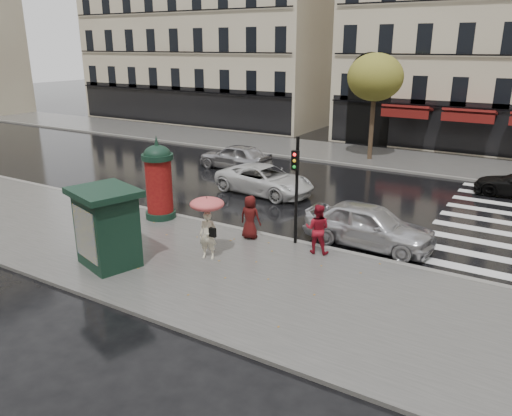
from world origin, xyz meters
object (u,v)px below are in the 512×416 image
Objects in this scene: woman_red at (317,229)px; car_white at (265,180)px; woman_umbrella at (207,218)px; car_far_silver at (235,156)px; car_silver at (369,225)px; traffic_light at (296,181)px; newsstand at (107,226)px; man_burgundy at (250,217)px; morris_column at (159,179)px.

woman_red is 0.35× the size of car_white.
car_far_silver is at bearing 119.54° from woman_umbrella.
car_silver is 0.94× the size of car_white.
car_silver is (2.29, 1.48, -1.70)m from traffic_light.
man_burgundy is at bearing 58.11° from newsstand.
man_burgundy is at bearing -11.00° from woman_red.
woman_red is 0.39× the size of car_far_silver.
traffic_light is at bearing 54.40° from woman_umbrella.
man_burgundy is 11.51m from car_far_silver.
morris_column is at bearing 169.57° from car_white.
car_white is (-5.47, 5.72, -0.30)m from woman_red.
man_burgundy is 2.33m from traffic_light.
car_white is at bearing -68.80° from man_burgundy.
car_far_silver is (-10.78, 7.42, -0.04)m from car_silver.
woman_umbrella is at bearing 79.94° from man_burgundy.
man_burgundy is 4.39m from car_silver.
morris_column is 4.82m from newsstand.
car_white is 1.13× the size of car_far_silver.
traffic_light is 0.88× the size of car_far_silver.
traffic_light is 12.43m from car_far_silver.
newsstand reaches higher than woman_red.
newsstand is at bearing -132.79° from traffic_light.
car_silver is 1.06× the size of car_far_silver.
car_silver is (1.24, 1.82, -0.19)m from woman_red.
morris_column is at bearing -4.87° from man_burgundy.
car_white is at bearing 129.43° from traffic_light.
morris_column is at bearing 150.90° from woman_umbrella.
morris_column reaches higher than woman_red.
traffic_light is (6.19, 0.32, 0.72)m from morris_column.
morris_column is (-4.50, 0.05, 0.84)m from man_burgundy.
morris_column is 9.56m from car_far_silver.
car_silver is at bearing 57.73° from car_far_silver.
traffic_light is 1.52× the size of newsstand.
morris_column reaches higher than newsstand.
woman_umbrella is at bearing 31.81° from car_far_silver.
car_far_silver is (-4.05, 13.70, -0.69)m from newsstand.
morris_column is 0.73× the size of car_silver.
man_burgundy is at bearing -147.86° from car_white.
woman_umbrella is 0.64× the size of morris_column.
woman_umbrella is 5.98m from car_silver.
car_far_silver is (-6.57, 11.59, -0.81)m from woman_umbrella.
newsstand is 14.30m from car_far_silver.
newsstand is (1.74, -4.48, -0.34)m from morris_column.
traffic_light is (1.69, 0.38, 1.56)m from man_burgundy.
traffic_light is at bearing 45.95° from car_far_silver.
traffic_light is 6.63m from newsstand.
newsstand is 10.21m from car_white.
newsstand is at bearing 27.37° from woman_red.
traffic_light reaches higher than man_burgundy.
traffic_light is at bearing 125.32° from car_silver.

